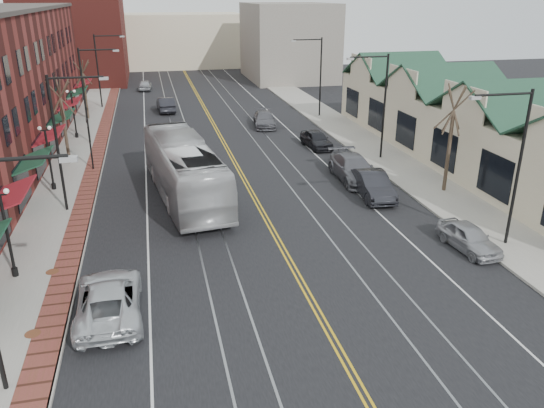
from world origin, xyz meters
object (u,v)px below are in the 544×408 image
transit_bus (184,169)px  parked_car_d (316,139)px  parked_car_c (353,168)px  parked_suv (109,299)px  parked_car_b (373,185)px  parked_car_a (469,237)px

transit_bus → parked_car_d: bearing=-148.5°
parked_car_c → parked_car_d: 8.67m
parked_suv → parked_car_b: bearing=-148.0°
parked_suv → parked_car_a: parked_suv is taller
parked_car_b → parked_car_d: parked_car_b is taller
parked_car_b → parked_car_d: 12.12m
parked_car_a → parked_car_b: bearing=97.1°
transit_bus → parked_suv: transit_bus is taller
parked_suv → parked_car_b: 18.93m
parked_suv → parked_car_d: 27.50m
parked_suv → parked_car_b: parked_car_b is taller
parked_car_b → parked_car_d: size_ratio=1.16×
parked_car_d → parked_car_a: bearing=-90.2°
parked_car_a → parked_car_d: size_ratio=0.92×
parked_car_a → parked_car_c: 11.82m
parked_car_a → parked_car_c: size_ratio=0.67×
transit_bus → parked_car_d: transit_bus is taller
parked_car_b → parked_car_c: bearing=94.9°
parked_suv → parked_car_c: size_ratio=0.94×
transit_bus → parked_car_d: size_ratio=3.16×
parked_car_a → parked_car_c: (-1.80, 11.68, 0.18)m
parked_car_a → parked_car_d: 20.43m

